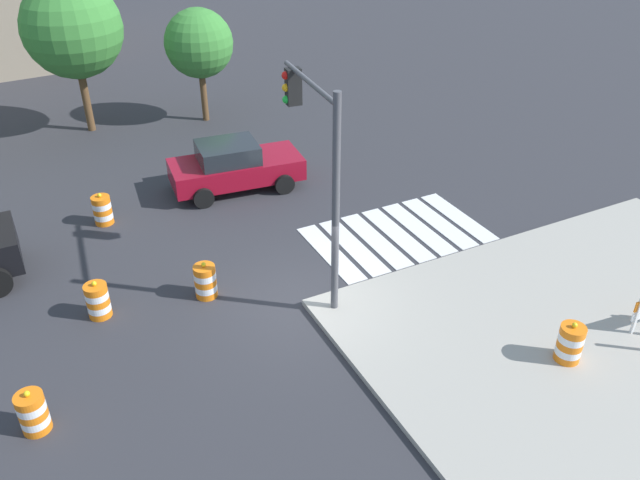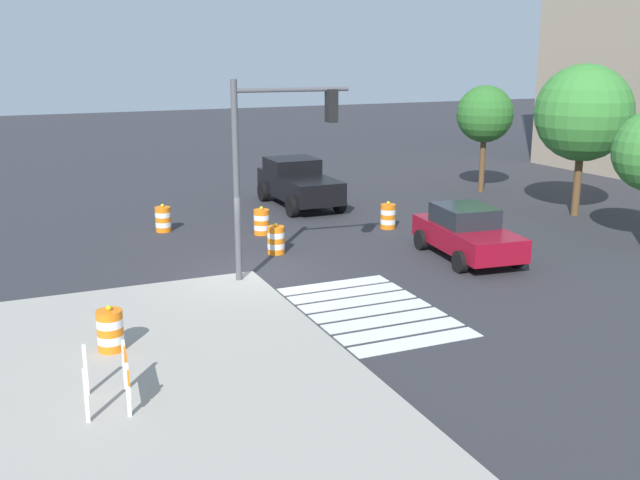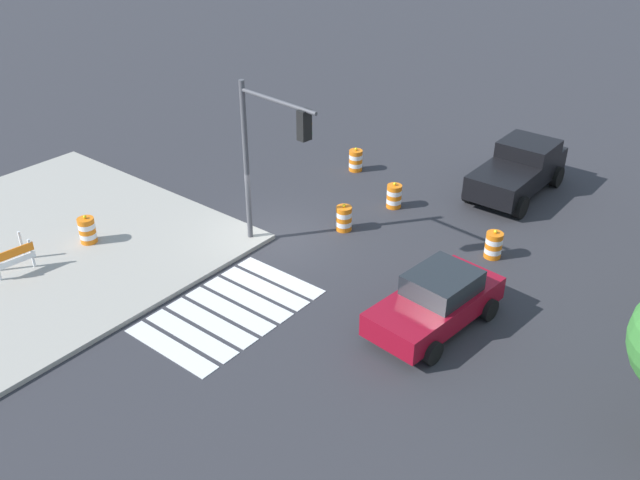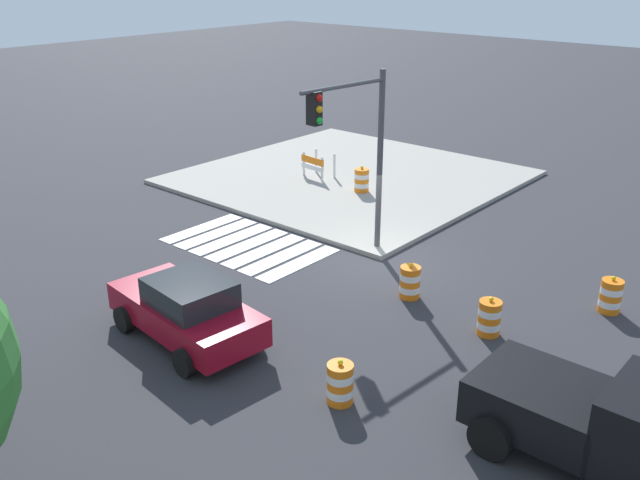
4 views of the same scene
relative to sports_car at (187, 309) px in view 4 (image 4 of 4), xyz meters
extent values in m
plane|color=#2D2D33|center=(-0.81, -6.83, -0.81)|extent=(120.00, 120.00, 0.00)
cube|color=#9E998E|center=(5.19, -12.83, -0.74)|extent=(12.00, 12.00, 0.15)
cube|color=silver|center=(0.94, -5.03, -0.80)|extent=(0.60, 3.20, 0.02)
cube|color=silver|center=(1.69, -5.03, -0.80)|extent=(0.60, 3.20, 0.02)
cube|color=silver|center=(2.44, -5.03, -0.80)|extent=(0.60, 3.20, 0.02)
cube|color=silver|center=(3.19, -5.03, -0.80)|extent=(0.60, 3.20, 0.02)
cube|color=silver|center=(3.94, -5.03, -0.80)|extent=(0.60, 3.20, 0.02)
cube|color=silver|center=(4.69, -5.03, -0.80)|extent=(0.60, 3.20, 0.02)
cube|color=silver|center=(5.44, -5.03, -0.80)|extent=(0.60, 3.20, 0.02)
cube|color=maroon|center=(0.06, -0.01, -0.13)|extent=(4.47, 2.28, 0.70)
cube|color=#1E2328|center=(-0.19, 0.02, 0.52)|extent=(2.06, 1.79, 0.60)
cylinder|color=black|center=(1.50, 0.80, -0.48)|extent=(0.68, 0.31, 0.66)
cylinder|color=black|center=(1.30, -1.09, -0.48)|extent=(0.68, 0.31, 0.66)
cylinder|color=black|center=(-1.19, 1.08, -0.48)|extent=(0.68, 0.31, 0.66)
cylinder|color=black|center=(-1.38, -0.81, -0.48)|extent=(0.68, 0.31, 0.66)
cube|color=black|center=(-8.10, -1.91, 0.06)|extent=(2.50, 2.00, 0.90)
cylinder|color=black|center=(-7.60, -2.93, -0.39)|extent=(0.84, 0.30, 0.84)
cylinder|color=black|center=(-7.61, -0.89, -0.39)|extent=(0.84, 0.30, 0.84)
cylinder|color=orange|center=(-5.42, -4.96, -0.72)|extent=(0.56, 0.56, 0.18)
cylinder|color=white|center=(-5.42, -4.96, -0.54)|extent=(0.56, 0.56, 0.18)
cylinder|color=orange|center=(-5.42, -4.96, -0.36)|extent=(0.56, 0.56, 0.18)
cylinder|color=white|center=(-5.42, -4.96, -0.18)|extent=(0.56, 0.56, 0.18)
cylinder|color=orange|center=(-5.42, -4.96, 0.00)|extent=(0.56, 0.56, 0.18)
sphere|color=yellow|center=(-5.42, -4.96, 0.15)|extent=(0.12, 0.12, 0.12)
cylinder|color=orange|center=(-7.25, -8.08, -0.72)|extent=(0.56, 0.56, 0.18)
cylinder|color=white|center=(-7.25, -8.08, -0.54)|extent=(0.56, 0.56, 0.18)
cylinder|color=orange|center=(-7.25, -8.08, -0.36)|extent=(0.56, 0.56, 0.18)
cylinder|color=white|center=(-7.25, -8.08, -0.18)|extent=(0.56, 0.56, 0.18)
cylinder|color=orange|center=(-7.25, -8.08, 0.00)|extent=(0.56, 0.56, 0.18)
sphere|color=yellow|center=(-7.25, -8.08, 0.15)|extent=(0.12, 0.12, 0.12)
cylinder|color=orange|center=(-4.42, -0.39, -0.72)|extent=(0.56, 0.56, 0.18)
cylinder|color=white|center=(-4.42, -0.39, -0.54)|extent=(0.56, 0.56, 0.18)
cylinder|color=orange|center=(-4.42, -0.39, -0.36)|extent=(0.56, 0.56, 0.18)
cylinder|color=white|center=(-4.42, -0.39, -0.18)|extent=(0.56, 0.56, 0.18)
cylinder|color=orange|center=(-4.42, -0.39, 0.00)|extent=(0.56, 0.56, 0.18)
sphere|color=yellow|center=(-4.42, -0.39, 0.15)|extent=(0.12, 0.12, 0.12)
cylinder|color=orange|center=(-2.82, -5.36, -0.72)|extent=(0.56, 0.56, 0.18)
cylinder|color=white|center=(-2.82, -5.36, -0.54)|extent=(0.56, 0.56, 0.18)
cylinder|color=orange|center=(-2.82, -5.36, -0.36)|extent=(0.56, 0.56, 0.18)
cylinder|color=white|center=(-2.82, -5.36, -0.18)|extent=(0.56, 0.56, 0.18)
cylinder|color=orange|center=(-2.82, -5.36, 0.00)|extent=(0.56, 0.56, 0.18)
sphere|color=yellow|center=(-2.82, -5.36, 0.15)|extent=(0.12, 0.12, 0.12)
cylinder|color=orange|center=(3.51, -11.45, -0.57)|extent=(0.56, 0.56, 0.18)
cylinder|color=white|center=(3.51, -11.45, -0.39)|extent=(0.56, 0.56, 0.18)
cylinder|color=orange|center=(3.51, -11.45, -0.21)|extent=(0.56, 0.56, 0.18)
cylinder|color=white|center=(3.51, -11.45, -0.03)|extent=(0.56, 0.56, 0.18)
cylinder|color=orange|center=(3.51, -11.45, 0.15)|extent=(0.56, 0.56, 0.18)
sphere|color=yellow|center=(3.51, -11.45, 0.30)|extent=(0.12, 0.12, 0.12)
cube|color=silver|center=(5.54, -11.48, -0.16)|extent=(0.08, 0.08, 1.00)
cube|color=silver|center=(5.47, -12.17, -0.16)|extent=(0.08, 0.08, 1.00)
cube|color=silver|center=(6.64, -11.59, -0.16)|extent=(0.08, 0.08, 1.00)
cube|color=silver|center=(6.57, -12.28, -0.16)|extent=(0.08, 0.08, 1.00)
cube|color=orange|center=(6.09, -11.51, 0.09)|extent=(1.30, 0.17, 0.28)
cube|color=white|center=(6.09, -11.51, -0.21)|extent=(1.30, 0.17, 0.20)
cylinder|color=#4C4C51|center=(-0.21, -7.43, 2.09)|extent=(0.18, 0.18, 5.50)
cylinder|color=#4C4C51|center=(-0.05, -5.84, 4.54)|extent=(0.42, 3.20, 0.12)
cube|color=black|center=(0.05, -4.72, 4.09)|extent=(0.38, 0.31, 0.90)
sphere|color=red|center=(-0.14, -4.70, 4.39)|extent=(0.20, 0.20, 0.20)
sphere|color=#F2A514|center=(-0.14, -4.70, 4.09)|extent=(0.20, 0.20, 0.20)
sphere|color=green|center=(-0.14, -4.70, 3.79)|extent=(0.20, 0.20, 0.20)
camera|label=1|loc=(-6.30, -18.61, 9.18)|focal=36.26mm
camera|label=2|loc=(18.78, -13.20, 5.62)|focal=41.35mm
camera|label=3|loc=(14.20, 7.21, 10.96)|focal=38.15mm
camera|label=4|loc=(-12.02, 9.09, 7.84)|focal=38.93mm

